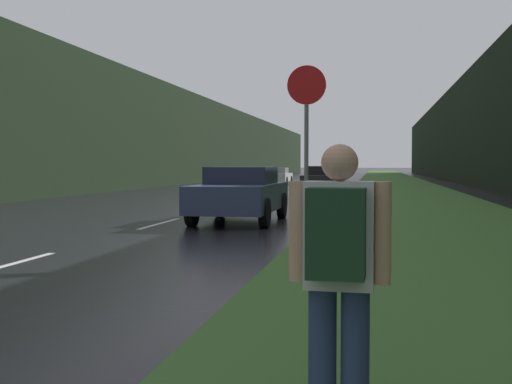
{
  "coord_description": "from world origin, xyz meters",
  "views": [
    {
      "loc": [
        5.36,
        -1.63,
        1.49
      ],
      "look_at": [
        2.46,
        13.88,
        0.82
      ],
      "focal_mm": 45.0,
      "sensor_mm": 36.0,
      "label": 1
    }
  ],
  "objects_px": {
    "stop_sign": "(306,142)",
    "car_passing_far": "(319,177)",
    "car_passing_near": "(240,193)",
    "car_oncoming": "(277,176)",
    "hitchhiker_with_backpack": "(338,270)"
  },
  "relations": [
    {
      "from": "stop_sign",
      "to": "car_passing_far",
      "type": "relative_size",
      "value": 0.71
    },
    {
      "from": "stop_sign",
      "to": "hitchhiker_with_backpack",
      "type": "height_order",
      "value": "stop_sign"
    },
    {
      "from": "car_passing_near",
      "to": "car_passing_far",
      "type": "relative_size",
      "value": 1.02
    },
    {
      "from": "hitchhiker_with_backpack",
      "to": "car_oncoming",
      "type": "relative_size",
      "value": 0.39
    },
    {
      "from": "car_passing_far",
      "to": "car_oncoming",
      "type": "xyz_separation_m",
      "value": [
        -3.8,
        7.58,
        -0.04
      ]
    },
    {
      "from": "car_passing_near",
      "to": "car_oncoming",
      "type": "height_order",
      "value": "car_passing_near"
    },
    {
      "from": "hitchhiker_with_backpack",
      "to": "car_passing_far",
      "type": "distance_m",
      "value": 36.11
    },
    {
      "from": "hitchhiker_with_backpack",
      "to": "car_oncoming",
      "type": "xyz_separation_m",
      "value": [
        -7.07,
        43.54,
        -0.27
      ]
    },
    {
      "from": "stop_sign",
      "to": "hitchhiker_with_backpack",
      "type": "distance_m",
      "value": 7.18
    },
    {
      "from": "car_passing_far",
      "to": "car_oncoming",
      "type": "height_order",
      "value": "car_passing_far"
    },
    {
      "from": "stop_sign",
      "to": "car_oncoming",
      "type": "height_order",
      "value": "stop_sign"
    },
    {
      "from": "hitchhiker_with_backpack",
      "to": "car_passing_far",
      "type": "height_order",
      "value": "hitchhiker_with_backpack"
    },
    {
      "from": "hitchhiker_with_backpack",
      "to": "car_passing_near",
      "type": "distance_m",
      "value": 13.2
    },
    {
      "from": "stop_sign",
      "to": "car_oncoming",
      "type": "bearing_deg",
      "value": 99.55
    },
    {
      "from": "stop_sign",
      "to": "car_passing_far",
      "type": "xyz_separation_m",
      "value": [
        -2.33,
        28.9,
        -1.17
      ]
    }
  ]
}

